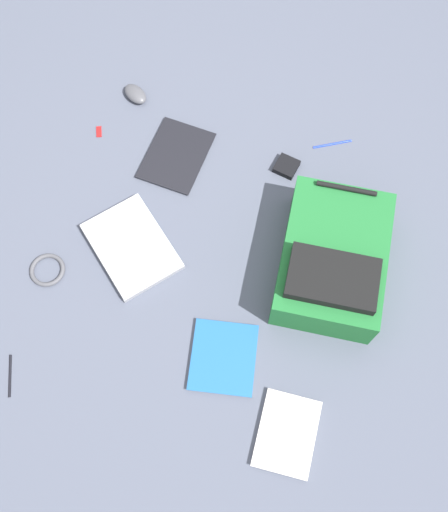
% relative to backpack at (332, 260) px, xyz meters
% --- Properties ---
extents(ground_plane, '(3.89, 3.89, 0.00)m').
position_rel_backpack_xyz_m(ground_plane, '(-0.34, -0.03, -0.09)').
color(ground_plane, '#4C5160').
extents(backpack, '(0.33, 0.46, 0.20)m').
position_rel_backpack_xyz_m(backpack, '(0.00, 0.00, 0.00)').
color(backpack, '#1E662D').
rests_on(backpack, ground_plane).
extents(laptop, '(0.38, 0.38, 0.03)m').
position_rel_backpack_xyz_m(laptop, '(-0.65, -0.07, -0.07)').
color(laptop, '#929296').
rests_on(laptop, ground_plane).
extents(book_blue, '(0.22, 0.25, 0.02)m').
position_rel_backpack_xyz_m(book_blue, '(-0.27, -0.36, -0.08)').
color(book_blue, silver).
rests_on(book_blue, ground_plane).
extents(book_manual, '(0.17, 0.23, 0.02)m').
position_rel_backpack_xyz_m(book_manual, '(-0.04, -0.54, -0.08)').
color(book_manual, silver).
rests_on(book_manual, ground_plane).
extents(book_comic, '(0.24, 0.29, 0.01)m').
position_rel_backpack_xyz_m(book_comic, '(-0.60, 0.31, -0.08)').
color(book_comic, silver).
rests_on(book_comic, ground_plane).
extents(computer_mouse, '(0.12, 0.11, 0.04)m').
position_rel_backpack_xyz_m(computer_mouse, '(-0.81, 0.52, -0.07)').
color(computer_mouse, '#4C4C51').
rests_on(computer_mouse, ground_plane).
extents(cable_coil, '(0.12, 0.12, 0.01)m').
position_rel_backpack_xyz_m(cable_coil, '(-0.90, -0.21, -0.08)').
color(cable_coil, '#4C4C51').
rests_on(cable_coil, ground_plane).
extents(pen_black, '(0.05, 0.13, 0.01)m').
position_rel_backpack_xyz_m(pen_black, '(-0.90, -0.57, -0.08)').
color(pen_black, black).
rests_on(pen_black, ground_plane).
extents(pen_blue, '(0.13, 0.07, 0.01)m').
position_rel_backpack_xyz_m(pen_blue, '(-0.06, 0.48, -0.08)').
color(pen_blue, '#1933B2').
rests_on(pen_blue, ground_plane).
extents(earbud_pouch, '(0.09, 0.09, 0.02)m').
position_rel_backpack_xyz_m(earbud_pouch, '(-0.21, 0.35, -0.08)').
color(earbud_pouch, black).
rests_on(earbud_pouch, ground_plane).
extents(usb_stick, '(0.03, 0.05, 0.01)m').
position_rel_backpack_xyz_m(usb_stick, '(-0.90, 0.34, -0.08)').
color(usb_stick, '#B21919').
rests_on(usb_stick, ground_plane).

